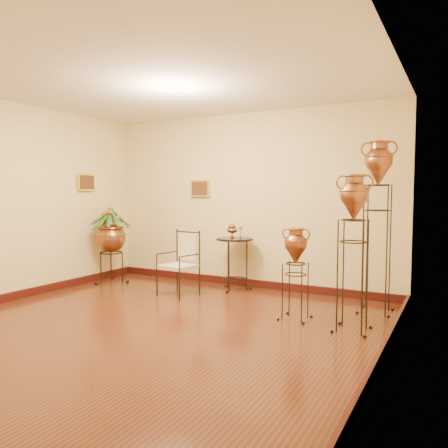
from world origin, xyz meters
The scene contains 8 objects.
ground centered at (0.00, 0.00, 0.00)m, with size 5.00×5.00×0.00m, color #572814.
room_shell centered at (-0.01, 0.01, 1.73)m, with size 5.02×5.02×2.81m.
amphora_tall centered at (2.15, 1.84, 1.12)m, with size 0.47×0.47×2.19m.
amphora_mid centered at (2.05, 0.93, 0.88)m, with size 0.49×0.49×1.74m.
amphora_short centered at (1.35, 1.07, 0.56)m, with size 0.36×0.36×1.13m.
planter_urn centered at (-2.15, 1.68, 0.82)m, with size 0.91×0.91×1.47m.
armchair centered at (-0.57, 1.40, 0.48)m, with size 0.61×0.58×0.95m.
side_table centered at (-0.03, 2.15, 0.43)m, with size 0.71×0.71×1.03m.
Camera 1 is at (3.07, -3.88, 1.51)m, focal length 35.00 mm.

